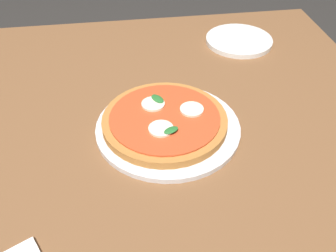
% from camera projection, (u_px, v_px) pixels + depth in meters
% --- Properties ---
extents(dining_table, '(1.28, 1.18, 0.73)m').
position_uv_depth(dining_table, '(135.00, 165.00, 0.88)').
color(dining_table, brown).
rests_on(dining_table, ground_plane).
extents(serving_tray, '(0.32, 0.32, 0.01)m').
position_uv_depth(serving_tray, '(168.00, 127.00, 0.85)').
color(serving_tray, silver).
rests_on(serving_tray, dining_table).
extents(pizza, '(0.28, 0.28, 0.03)m').
position_uv_depth(pizza, '(165.00, 120.00, 0.84)').
color(pizza, '#B27033').
rests_on(pizza, serving_tray).
extents(plate_white, '(0.20, 0.20, 0.01)m').
position_uv_depth(plate_white, '(239.00, 40.00, 1.15)').
color(plate_white, white).
rests_on(plate_white, dining_table).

